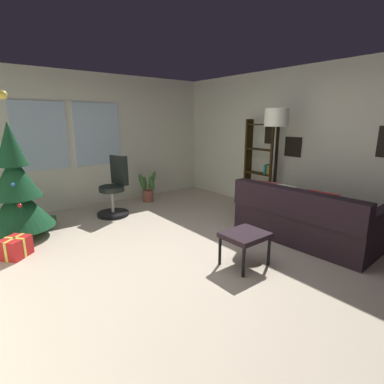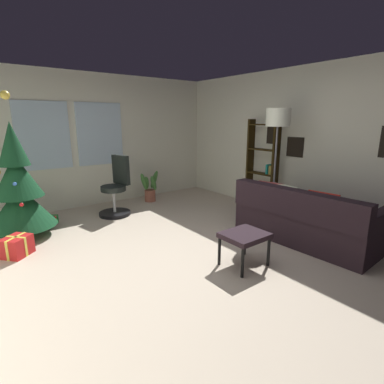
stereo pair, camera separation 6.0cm
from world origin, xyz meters
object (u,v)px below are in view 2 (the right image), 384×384
footstool (244,237)px  holiday_tree (19,190)px  couch (316,221)px  potted_plant (150,188)px  bookshelf (262,172)px  office_chair (116,192)px  floor_lamp (278,125)px  gift_box_red (17,246)px  gift_box_green (49,221)px

footstool → holiday_tree: holiday_tree is taller
couch → potted_plant: size_ratio=2.99×
couch → bookshelf: bookshelf is taller
potted_plant → office_chair: bearing=-154.7°
bookshelf → floor_lamp: bearing=-124.1°
gift_box_red → potted_plant: 2.94m
office_chair → couch: bearing=-57.8°
footstool → bookshelf: bearing=35.3°
gift_box_red → gift_box_green: bearing=59.8°
gift_box_red → potted_plant: bearing=25.5°
office_chair → bookshelf: size_ratio=0.63×
gift_box_green → footstool: bearing=-62.3°
couch → office_chair: 3.37m
couch → gift_box_red: bearing=150.0°
gift_box_red → bookshelf: size_ratio=0.24×
couch → holiday_tree: bearing=141.0°
gift_box_red → gift_box_green: (0.58, 0.99, -0.06)m
gift_box_green → potted_plant: potted_plant is taller
footstool → gift_box_green: (-1.54, 2.92, -0.28)m
couch → footstool: size_ratio=3.87×
couch → holiday_tree: holiday_tree is taller
gift_box_green → floor_lamp: size_ratio=0.17×
couch → potted_plant: bearing=104.6°
holiday_tree → gift_box_red: bearing=-105.1°
bookshelf → footstool: bearing=-144.7°
holiday_tree → potted_plant: holiday_tree is taller
office_chair → potted_plant: (0.94, 0.44, -0.15)m
footstool → floor_lamp: bearing=27.3°
gift_box_red → office_chair: size_ratio=0.38×
gift_box_red → gift_box_green: 1.15m
couch → gift_box_green: size_ratio=6.03×
holiday_tree → office_chair: size_ratio=1.93×
couch → gift_box_red: couch is taller
footstool → office_chair: bearing=98.3°
gift_box_red → potted_plant: (2.65, 1.27, 0.15)m
gift_box_red → bookshelf: 4.13m
holiday_tree → office_chair: bearing=5.6°
couch → potted_plant: 3.40m
holiday_tree → floor_lamp: bearing=-27.4°
gift_box_red → couch: bearing=-30.0°
holiday_tree → potted_plant: 2.57m
holiday_tree → floor_lamp: size_ratio=1.11×
floor_lamp → gift_box_green: bearing=145.5°
bookshelf → couch: bearing=-110.3°
couch → office_chair: (-1.79, 2.85, 0.14)m
gift_box_green → holiday_tree: bearing=-141.4°
couch → footstool: 1.40m
footstool → bookshelf: 2.40m
footstool → holiday_tree: 3.26m
bookshelf → potted_plant: size_ratio=2.62×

